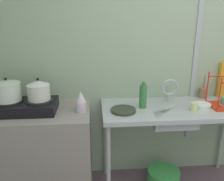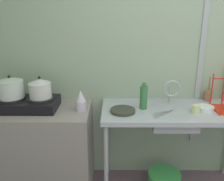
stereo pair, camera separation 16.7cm
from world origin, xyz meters
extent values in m
cube|color=#96AA91|center=(0.00, 1.69, 1.27)|extent=(4.96, 0.10, 2.54)
cube|color=#A3AAB1|center=(0.06, 1.63, 1.40)|extent=(0.05, 0.01, 2.03)
cube|color=gray|center=(-1.52, 1.36, 0.42)|extent=(1.06, 0.56, 0.85)
cube|color=#A3AAB1|center=(-0.20, 1.36, 0.83)|extent=(1.35, 0.56, 0.04)
cylinder|color=#A4A3A9|center=(-0.83, 1.12, 0.40)|extent=(0.04, 0.04, 0.81)
cylinder|color=#9DABAC|center=(-0.83, 1.60, 0.40)|extent=(0.04, 0.04, 0.81)
cube|color=black|center=(-1.54, 1.36, 0.89)|extent=(0.54, 0.32, 0.09)
cylinder|color=black|center=(-1.67, 1.36, 0.94)|extent=(0.23, 0.23, 0.02)
cylinder|color=black|center=(-1.41, 1.36, 0.94)|extent=(0.23, 0.23, 0.02)
cylinder|color=silver|center=(-1.67, 1.36, 1.03)|extent=(0.22, 0.22, 0.15)
cone|color=silver|center=(-1.67, 1.36, 1.12)|extent=(0.23, 0.23, 0.02)
sphere|color=black|center=(-1.67, 1.36, 1.14)|extent=(0.02, 0.02, 0.02)
cylinder|color=silver|center=(-1.41, 1.36, 1.02)|extent=(0.19, 0.19, 0.13)
cone|color=silver|center=(-1.41, 1.36, 1.10)|extent=(0.19, 0.19, 0.04)
sphere|color=black|center=(-1.41, 1.36, 1.13)|extent=(0.02, 0.02, 0.02)
cylinder|color=silver|center=(-1.06, 1.32, 0.89)|extent=(0.09, 0.09, 0.09)
cone|color=silver|center=(-1.06, 1.32, 0.98)|extent=(0.09, 0.09, 0.10)
cube|color=#A3AAB1|center=(-0.26, 1.32, 0.78)|extent=(0.38, 0.37, 0.12)
cylinder|color=#A3AAB1|center=(-0.24, 1.53, 0.93)|extent=(0.02, 0.02, 0.16)
torus|color=#A3AAB1|center=(-0.24, 1.46, 1.01)|extent=(0.16, 0.02, 0.16)
cylinder|color=#31352A|center=(-0.69, 1.29, 0.86)|extent=(0.22, 0.22, 0.03)
cylinder|color=red|center=(0.12, 1.23, 1.00)|extent=(0.01, 0.01, 0.30)
cylinder|color=red|center=(0.12, 1.45, 1.00)|extent=(0.01, 0.01, 0.30)
cylinder|color=beige|center=(-0.07, 1.27, 0.88)|extent=(0.07, 0.07, 0.07)
cylinder|color=white|center=(0.03, 1.34, 0.86)|extent=(0.15, 0.15, 0.04)
cylinder|color=#36753E|center=(-0.51, 1.38, 0.95)|extent=(0.07, 0.07, 0.21)
cylinder|color=#36753E|center=(-0.51, 1.38, 1.07)|extent=(0.03, 0.03, 0.03)
cylinder|color=#956446|center=(0.15, 1.59, 0.90)|extent=(0.07, 0.07, 0.10)
cylinder|color=olive|center=(0.15, 1.59, 0.98)|extent=(0.04, 0.07, 0.21)
camera|label=1|loc=(-0.94, -0.61, 1.65)|focal=38.37mm
camera|label=2|loc=(-0.77, -0.62, 1.65)|focal=38.37mm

